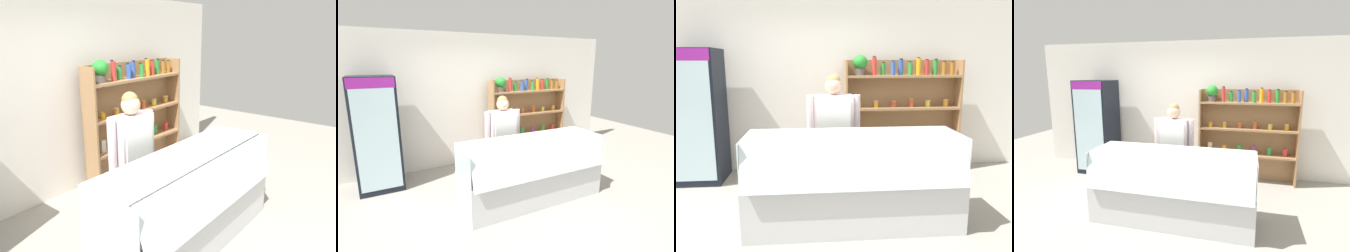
# 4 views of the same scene
# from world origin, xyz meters

# --- Properties ---
(ground_plane) EXTENTS (12.00, 12.00, 0.00)m
(ground_plane) POSITION_xyz_m (0.00, 0.00, 0.00)
(ground_plane) COLOR gray
(back_wall) EXTENTS (6.80, 0.10, 2.70)m
(back_wall) POSITION_xyz_m (0.00, 2.02, 1.35)
(back_wall) COLOR white
(back_wall) RESTS_ON ground
(drinks_fridge) EXTENTS (0.70, 0.66, 1.92)m
(drinks_fridge) POSITION_xyz_m (-1.86, 1.52, 0.96)
(drinks_fridge) COLOR black
(drinks_fridge) RESTS_ON ground
(shelving_unit) EXTENTS (1.81, 0.29, 1.84)m
(shelving_unit) POSITION_xyz_m (1.16, 1.73, 1.03)
(shelving_unit) COLOR #9E754C
(shelving_unit) RESTS_ON ground
(deli_display_case) EXTENTS (2.24, 0.78, 1.01)m
(deli_display_case) POSITION_xyz_m (0.22, -0.02, 0.31)
(deli_display_case) COLOR silver
(deli_display_case) RESTS_ON ground
(shop_clerk) EXTENTS (0.65, 0.25, 1.59)m
(shop_clerk) POSITION_xyz_m (0.06, 0.65, 0.94)
(shop_clerk) COLOR #4C4233
(shop_clerk) RESTS_ON ground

